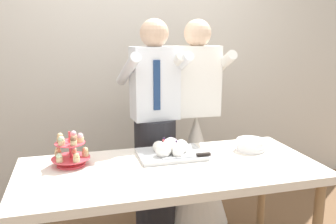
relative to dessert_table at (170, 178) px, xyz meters
The scene contains 7 objects.
rear_wall 1.57m from the dessert_table, 90.00° to the left, with size 5.20×0.10×2.90m, color beige.
dessert_table is the anchor object (origin of this frame).
cupcake_stand 0.62m from the dessert_table, 163.00° to the left, with size 0.23×0.23×0.21m.
main_cake_tray 0.21m from the dessert_table, 73.76° to the left, with size 0.44×0.31×0.13m.
plate_stack 0.64m from the dessert_table, 13.48° to the left, with size 0.19×0.20×0.08m.
person_groom 0.63m from the dessert_table, 85.14° to the left, with size 0.50×0.52×1.66m.
person_bride 0.79m from the dessert_table, 59.12° to the left, with size 0.56×0.56×1.66m.
Camera 1 is at (-0.55, -1.96, 1.56)m, focal length 38.41 mm.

